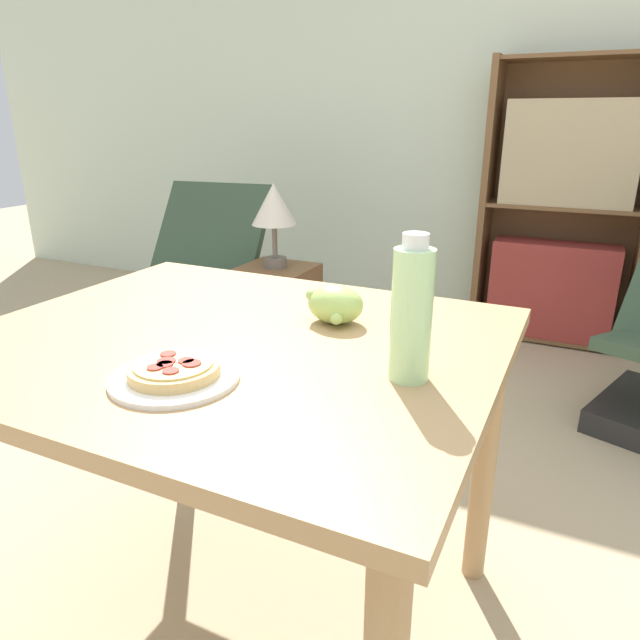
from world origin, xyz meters
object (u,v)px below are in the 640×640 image
Objects in this scene: side_table at (277,321)px; table_lamp at (274,208)px; pizza_on_plate at (175,373)px; bookshelf at (561,219)px; grape_bunch at (335,304)px; drink_bottle at (412,313)px; lounge_chair_near at (197,304)px.

side_table is 1.37× the size of table_lamp.
pizza_on_plate is 0.15× the size of bookshelf.
drink_bottle is (0.24, -0.21, 0.08)m from grape_bunch.
table_lamp is (-1.18, -1.07, 0.12)m from bookshelf.
side_table is at bearing -6.54° from lounge_chair_near.
lounge_chair_near is 2.02m from bookshelf.
bookshelf is 1.60m from table_lamp.
drink_bottle reaches higher than pizza_on_plate.
drink_bottle reaches higher than table_lamp.
side_table is at bearing 127.57° from drink_bottle.
lounge_chair_near is 0.48m from side_table.
drink_bottle is 2.48m from bookshelf.
pizza_on_plate is 0.88× the size of drink_bottle.
lounge_chair_near is at bearing 138.13° from grape_bunch.
pizza_on_plate is 2.04m from lounge_chair_near.
side_table is (-1.18, -1.07, -0.42)m from bookshelf.
drink_bottle is 0.66× the size of table_lamp.
table_lamp is at bearing 114.04° from pizza_on_plate.
grape_bunch is 0.33m from drink_bottle.
bookshelf reaches higher than drink_bottle.
bookshelf is 1.65m from side_table.
lounge_chair_near is at bearing -179.95° from side_table.
lounge_chair_near is 0.58× the size of bookshelf.
bookshelf is at bearing 81.36° from grape_bunch.
side_table is at bearing 0.00° from table_lamp.
side_table is (-0.71, 1.58, -0.52)m from pizza_on_plate.
table_lamp is at bearing 125.25° from grape_bunch.
pizza_on_plate is 1.73m from table_lamp.
bookshelf reaches higher than pizza_on_plate.
side_table is at bearing 114.04° from pizza_on_plate.
grape_bunch is 0.51× the size of drink_bottle.
grape_bunch is 1.85m from lounge_chair_near.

